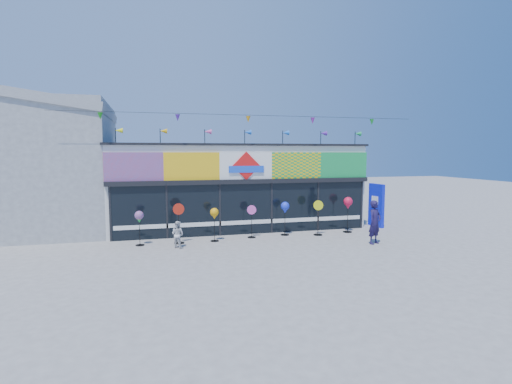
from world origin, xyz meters
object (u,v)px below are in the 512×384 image
object	(u,v)px
adult_man	(375,222)
child	(178,234)
spinner_2	(214,215)
blue_sign	(376,205)
spinner_4	(285,208)
spinner_6	(348,204)
spinner_3	(252,221)
spinner_5	(318,217)
spinner_1	(179,222)
spinner_0	(139,218)

from	to	relation	value
adult_man	child	world-z (taller)	adult_man
spinner_2	adult_man	bearing A→B (deg)	-19.06
blue_sign	child	bearing A→B (deg)	-174.00
spinner_4	spinner_6	world-z (taller)	spinner_6
spinner_3	spinner_5	distance (m)	3.02
spinner_5	blue_sign	bearing A→B (deg)	18.34
spinner_1	spinner_3	size ratio (longest dim) A/B	1.16
blue_sign	spinner_2	xyz separation A→B (m)	(-8.35, -1.26, 0.05)
spinner_4	blue_sign	bearing A→B (deg)	9.26
spinner_0	spinner_2	xyz separation A→B (m)	(3.00, -0.01, 0.01)
spinner_0	adult_man	distance (m)	9.44
spinner_3	child	size ratio (longest dim) A/B	1.35
spinner_3	spinner_0	bearing A→B (deg)	-176.41
spinner_5	spinner_4	bearing A→B (deg)	164.99
blue_sign	adult_man	size ratio (longest dim) A/B	1.21
spinner_3	spinner_5	bearing A→B (deg)	-4.85
adult_man	spinner_3	bearing A→B (deg)	126.76
blue_sign	child	world-z (taller)	blue_sign
blue_sign	spinner_1	world-z (taller)	blue_sign
adult_man	spinner_1	bearing A→B (deg)	139.62
spinner_0	spinner_6	distance (m)	9.28
spinner_1	child	size ratio (longest dim) A/B	1.56
spinner_5	child	world-z (taller)	spinner_5
spinner_4	spinner_6	distance (m)	3.03
spinner_0	spinner_4	bearing A→B (deg)	3.87
spinner_5	adult_man	bearing A→B (deg)	-55.35
blue_sign	spinner_1	bearing A→B (deg)	-178.13
blue_sign	spinner_5	bearing A→B (deg)	-167.20
blue_sign	spinner_2	bearing A→B (deg)	-176.93
spinner_4	child	size ratio (longest dim) A/B	1.43
spinner_5	adult_man	xyz separation A→B (m)	(1.51, -2.19, 0.05)
spinner_0	spinner_6	xyz separation A→B (m)	(9.27, 0.29, 0.21)
spinner_4	spinner_6	xyz separation A→B (m)	(3.03, -0.14, 0.11)
spinner_2	spinner_6	xyz separation A→B (m)	(6.27, 0.30, 0.20)
spinner_2	adult_man	xyz separation A→B (m)	(6.19, -2.14, -0.24)
spinner_3	spinner_4	distance (m)	1.64
spinner_0	adult_man	xyz separation A→B (m)	(9.19, -2.15, -0.23)
spinner_4	spinner_6	size ratio (longest dim) A/B	0.91
spinner_1	spinner_6	world-z (taller)	spinner_6
blue_sign	adult_man	xyz separation A→B (m)	(-2.16, -3.40, -0.19)
spinner_0	spinner_1	size ratio (longest dim) A/B	0.85
spinner_2	spinner_5	distance (m)	4.69
spinner_1	spinner_6	bearing A→B (deg)	2.28
spinner_2	spinner_3	world-z (taller)	spinner_3
spinner_0	spinner_2	distance (m)	3.00
spinner_0	spinner_4	distance (m)	6.26
spinner_1	child	world-z (taller)	spinner_1
blue_sign	spinner_4	size ratio (longest dim) A/B	1.42
spinner_5	spinner_6	xyz separation A→B (m)	(1.59, 0.25, 0.49)
spinner_0	spinner_1	xyz separation A→B (m)	(1.54, -0.02, -0.24)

